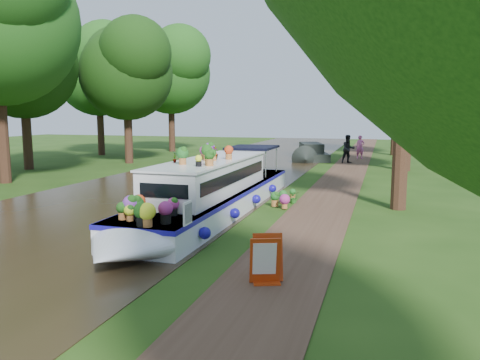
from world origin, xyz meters
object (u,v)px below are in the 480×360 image
object	(u,v)px
sandwich_board	(266,262)
pedestrian_pink	(360,147)
pedestrian_dark	(348,149)
plant_boat	(211,190)
second_boat	(311,153)

from	to	relation	value
sandwich_board	pedestrian_pink	distance (m)	27.35
pedestrian_pink	pedestrian_dark	world-z (taller)	pedestrian_dark
sandwich_board	pedestrian_dark	world-z (taller)	pedestrian_dark
plant_boat	second_boat	size ratio (longest dim) A/B	2.02
second_boat	pedestrian_dark	world-z (taller)	pedestrian_dark
second_boat	sandwich_board	distance (m)	25.82
plant_boat	sandwich_board	world-z (taller)	plant_boat
second_boat	sandwich_board	bearing A→B (deg)	-99.69
plant_boat	pedestrian_dark	bearing A→B (deg)	80.15
sandwich_board	pedestrian_pink	size ratio (longest dim) A/B	0.55
second_boat	sandwich_board	xyz separation A→B (m)	(2.98, -25.65, -0.03)
pedestrian_pink	pedestrian_dark	distance (m)	3.54
pedestrian_pink	pedestrian_dark	size ratio (longest dim) A/B	0.91
plant_boat	pedestrian_dark	distance (m)	18.42
second_boat	plant_boat	bearing A→B (deg)	-107.36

